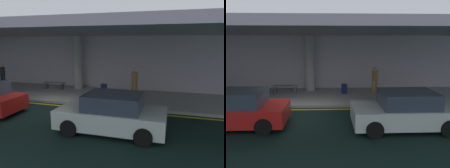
# 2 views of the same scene
# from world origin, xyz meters

# --- Properties ---
(ground_plane) EXTENTS (60.00, 60.00, 0.00)m
(ground_plane) POSITION_xyz_m (0.00, 0.00, 0.00)
(ground_plane) COLOR black
(sidewalk) EXTENTS (26.00, 4.20, 0.15)m
(sidewalk) POSITION_xyz_m (0.00, 3.10, 0.07)
(sidewalk) COLOR gray
(sidewalk) RESTS_ON ground
(lane_stripe_yellow) EXTENTS (26.00, 0.14, 0.01)m
(lane_stripe_yellow) POSITION_xyz_m (0.00, 0.73, 0.00)
(lane_stripe_yellow) COLOR yellow
(lane_stripe_yellow) RESTS_ON ground
(support_column_center) EXTENTS (0.67, 0.67, 3.65)m
(support_column_center) POSITION_xyz_m (0.00, 4.42, 1.97)
(support_column_center) COLOR gray
(support_column_center) RESTS_ON sidewalk
(ceiling_overhang) EXTENTS (28.00, 13.20, 0.30)m
(ceiling_overhang) POSITION_xyz_m (0.00, 2.60, 3.95)
(ceiling_overhang) COLOR #988DA0
(ceiling_overhang) RESTS_ON support_column_far_left
(terminal_back_wall) EXTENTS (26.00, 0.30, 3.80)m
(terminal_back_wall) POSITION_xyz_m (0.00, 5.35, 1.90)
(terminal_back_wall) COLOR #AEA9B3
(terminal_back_wall) RESTS_ON ground
(car_silver) EXTENTS (4.10, 1.92, 1.50)m
(car_silver) POSITION_xyz_m (4.26, -1.75, 0.71)
(car_silver) COLOR #B6C2BF
(car_silver) RESTS_ON ground
(traveler_with_luggage) EXTENTS (0.38, 0.38, 1.68)m
(traveler_with_luggage) POSITION_xyz_m (-5.66, 3.53, 1.11)
(traveler_with_luggage) COLOR black
(traveler_with_luggage) RESTS_ON sidewalk
(person_waiting_for_ride) EXTENTS (0.38, 0.38, 1.68)m
(person_waiting_for_ride) POSITION_xyz_m (4.17, 3.55, 1.11)
(person_waiting_for_ride) COLOR olive
(person_waiting_for_ride) RESTS_ON sidewalk
(suitcase_upright_primary) EXTENTS (0.36, 0.22, 0.90)m
(suitcase_upright_primary) POSITION_xyz_m (2.22, 3.47, 0.46)
(suitcase_upright_primary) COLOR #141A4B
(suitcase_upright_primary) RESTS_ON sidewalk
(bench_metal) EXTENTS (1.60, 0.50, 0.48)m
(bench_metal) POSITION_xyz_m (-1.52, 3.73, 0.50)
(bench_metal) COLOR slate
(bench_metal) RESTS_ON sidewalk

